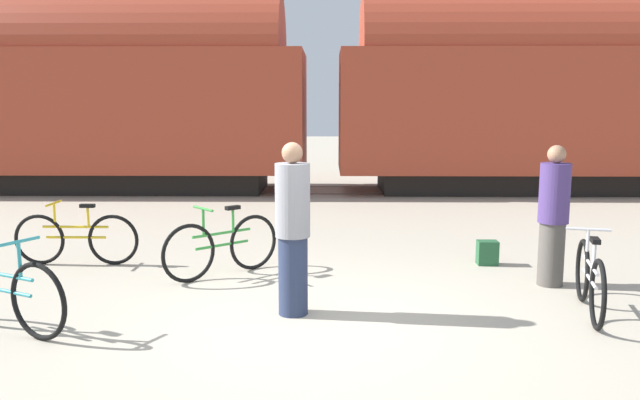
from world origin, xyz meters
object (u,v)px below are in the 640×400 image
object	(u,v)px
freight_train	(322,90)
person_in_purple	(553,216)
person_in_grey	(293,230)
bicycle_silver	(590,280)
backpack	(487,253)
bicycle_yellow	(76,238)
bicycle_teal	(3,292)
bicycle_green	(222,246)

from	to	relation	value
freight_train	person_in_purple	distance (m)	9.44
person_in_grey	bicycle_silver	bearing A→B (deg)	60.44
person_in_purple	backpack	world-z (taller)	person_in_purple
person_in_grey	backpack	distance (m)	3.45
bicycle_silver	backpack	distance (m)	2.17
person_in_purple	person_in_grey	world-z (taller)	person_in_grey
bicycle_yellow	backpack	size ratio (longest dim) A/B	5.17
bicycle_teal	freight_train	bearing A→B (deg)	74.01
person_in_grey	backpack	world-z (taller)	person_in_grey
bicycle_silver	bicycle_yellow	bearing A→B (deg)	162.33
bicycle_teal	person_in_purple	world-z (taller)	person_in_purple
backpack	bicycle_green	bearing A→B (deg)	-170.16
bicycle_silver	person_in_purple	size ratio (longest dim) A/B	0.94
bicycle_green	freight_train	bearing A→B (deg)	81.84
bicycle_yellow	person_in_grey	bearing A→B (deg)	-33.10
bicycle_silver	bicycle_teal	xyz separation A→B (m)	(-5.97, -0.61, 0.02)
bicycle_teal	person_in_grey	world-z (taller)	person_in_grey
person_in_grey	person_in_purple	bearing A→B (deg)	79.51
bicycle_green	backpack	world-z (taller)	bicycle_green
bicycle_yellow	bicycle_green	size ratio (longest dim) A/B	1.32
bicycle_green	backpack	bearing A→B (deg)	9.84
freight_train	bicycle_teal	xyz separation A→B (m)	(-3.01, -10.50, -2.21)
bicycle_green	person_in_grey	xyz separation A→B (m)	(1.01, -1.51, 0.52)
bicycle_silver	backpack	bearing A→B (deg)	104.86
bicycle_yellow	backpack	distance (m)	5.77
bicycle_green	backpack	xyz separation A→B (m)	(3.62, 0.63, -0.23)
bicycle_green	person_in_purple	xyz separation A→B (m)	(4.15, -0.37, 0.47)
freight_train	bicycle_green	xyz separation A→B (m)	(-1.21, -8.42, -2.22)
bicycle_green	person_in_purple	world-z (taller)	person_in_purple
freight_train	bicycle_teal	bearing A→B (deg)	-105.99
freight_train	bicycle_green	distance (m)	8.79
freight_train	bicycle_silver	xyz separation A→B (m)	(2.97, -9.88, -2.24)
bicycle_silver	person_in_purple	world-z (taller)	person_in_purple
freight_train	backpack	xyz separation A→B (m)	(2.41, -7.79, -2.45)
bicycle_yellow	bicycle_silver	xyz separation A→B (m)	(6.32, -2.01, 0.00)
bicycle_teal	person_in_grey	bearing A→B (deg)	11.44
person_in_grey	backpack	xyz separation A→B (m)	(2.61, 2.14, -0.75)
freight_train	bicycle_yellow	bearing A→B (deg)	-113.07
bicycle_silver	bicycle_green	size ratio (longest dim) A/B	1.23
freight_train	person_in_grey	world-z (taller)	freight_train
bicycle_yellow	bicycle_teal	world-z (taller)	bicycle_teal
bicycle_teal	person_in_purple	bearing A→B (deg)	15.98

